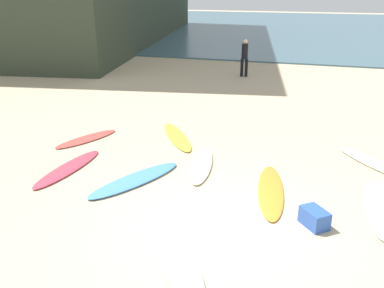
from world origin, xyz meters
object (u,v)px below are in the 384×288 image
Objects in this scene: surfboard_6 at (201,164)px; surfboard_8 at (87,139)px; beach_cooler at (314,218)px; surfboard_0 at (68,168)px; surfboard_2 at (271,191)px; surfboard_7 at (177,137)px; surfboard_9 at (177,259)px; surfboard_5 at (377,165)px; beachgoer_near at (245,56)px; surfboard_1 at (381,207)px; surfboard_3 at (135,179)px.

surfboard_6 is 1.14× the size of surfboard_8.
surfboard_8 is 3.84× the size of beach_cooler.
surfboard_0 is 4.58m from surfboard_2.
surfboard_7 is 5.49m from surfboard_9.
surfboard_6 is (-3.92, -1.21, 0.01)m from surfboard_5.
surfboard_7 reaches higher than surfboard_8.
beachgoer_near reaches higher than surfboard_0.
surfboard_1 is at bearing -134.84° from surfboard_5.
surfboard_3 is at bearing 164.14° from surfboard_5.
surfboard_1 reaches higher than surfboard_0.
surfboard_3 is 1.03× the size of surfboard_7.
surfboard_3 is 1.11× the size of surfboard_6.
surfboard_8 is 1.15× the size of beachgoer_near.
surfboard_3 is 1.44× the size of beachgoer_near.
surfboard_9 is 4.40× the size of beach_cooler.
surfboard_1 is 1.13× the size of surfboard_6.
beachgoer_near reaches higher than surfboard_9.
beach_cooler is (3.48, -12.12, -0.77)m from beachgoer_near.
surfboard_7 is 1.06× the size of surfboard_9.
surfboard_3 is at bearing 57.56° from surfboard_7.
surfboard_3 is 3.05m from surfboard_8.
surfboard_1 is 4.93m from surfboard_3.
surfboard_2 is 1.27× the size of surfboard_8.
surfboard_2 is (-2.07, 0.08, -0.01)m from surfboard_1.
surfboard_6 is at bearing 167.05° from surfboard_1.
surfboard_9 is at bearing -27.24° from surfboard_3.
beachgoer_near is (-0.89, 10.21, 0.89)m from surfboard_6.
surfboard_2 is 11.40m from beachgoer_near.
beach_cooler reaches higher than surfboard_8.
surfboard_0 is 0.98× the size of surfboard_7.
surfboard_6 is 3.55m from surfboard_8.
surfboard_3 is at bearing 178.77° from surfboard_2.
surfboard_1 is 5.56m from surfboard_7.
beach_cooler is at bearing 15.33° from surfboard_3.
surfboard_3 is 1.09× the size of surfboard_9.
surfboard_1 is 1.55m from beach_cooler.
beachgoer_near is 3.34× the size of beach_cooler.
surfboard_8 is (-3.47, 0.77, -0.01)m from surfboard_6.
surfboard_9 reaches higher than surfboard_0.
surfboard_8 is (-7.39, -0.44, -0.00)m from surfboard_5.
surfboard_2 and surfboard_8 have the same top height.
surfboard_8 is (-5.18, 1.61, -0.00)m from surfboard_2.
surfboard_9 is 13.89m from beachgoer_near.
surfboard_8 is (-2.31, -0.86, -0.01)m from surfboard_7.
surfboard_7 is at bearing -64.45° from surfboard_6.
beach_cooler reaches higher than surfboard_6.
surfboard_9 is at bearing -139.91° from beach_cooler.
surfboard_5 is (2.21, 2.05, 0.00)m from surfboard_2.
beachgoer_near is (0.25, 11.41, 0.89)m from surfboard_3.
surfboard_0 is 3.06m from surfboard_6.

